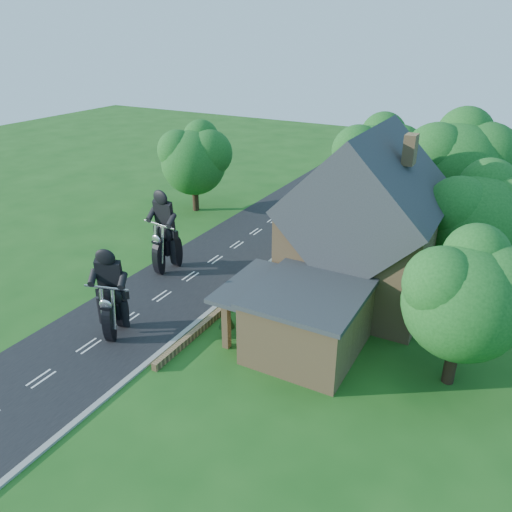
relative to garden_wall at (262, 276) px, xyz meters
The scene contains 19 objects.
ground 6.60m from the garden_wall, 130.70° to the right, with size 120.00×120.00×0.00m, color #1A4D15.
road 6.60m from the garden_wall, 130.70° to the right, with size 7.00×80.00×0.02m, color black.
kerb 5.04m from the garden_wall, 97.41° to the right, with size 0.30×80.00×0.12m, color gray.
garden_wall is the anchor object (origin of this frame).
house 7.52m from the garden_wall, ahead, with size 9.54×8.64×10.24m.
annex 8.19m from the garden_wall, 46.16° to the right, with size 7.05×5.94×3.44m.
tree_annex_side 14.45m from the garden_wall, 20.89° to the right, with size 5.64×5.20×7.48m.
tree_house_right 13.80m from the garden_wall, 16.32° to the left, with size 6.51×6.00×8.40m.
tree_behind_house 16.06m from the garden_wall, 48.43° to the left, with size 7.81×7.20×10.08m.
tree_behind_left 13.88m from the garden_wall, 72.34° to the left, with size 6.94×6.40×9.16m.
tree_far_road 15.13m from the garden_wall, 140.77° to the left, with size 6.08×5.60×7.84m.
shrub_a 6.09m from the garden_wall, 80.54° to the right, with size 0.90×0.90×1.10m, color #163A12.
shrub_b 3.66m from the garden_wall, 74.05° to the right, with size 0.90×0.90×1.10m, color #163A12.
shrub_c 1.46m from the garden_wall, 45.00° to the right, with size 0.90×0.90×1.10m, color #163A12.
shrub_d 4.14m from the garden_wall, 75.96° to the left, with size 0.90×0.90×1.10m, color #163A12.
shrub_e 6.59m from the garden_wall, 81.25° to the left, with size 0.90×0.90×1.10m, color #163A12.
shrub_f 9.06m from the garden_wall, 83.66° to the left, with size 0.90×0.90×1.10m, color #163A12.
motorcycle_lead 10.18m from the garden_wall, 111.72° to the right, with size 0.41×1.63×1.52m, color black, non-canonical shape.
motorcycle_follow 6.50m from the garden_wall, 162.73° to the right, with size 0.46×1.83×1.70m, color black, non-canonical shape.
Camera 1 is at (17.92, -20.65, 15.08)m, focal length 35.00 mm.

